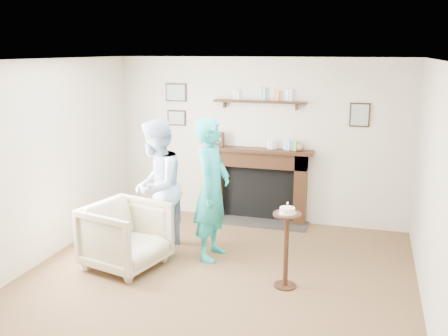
{
  "coord_description": "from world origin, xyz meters",
  "views": [
    {
      "loc": [
        1.61,
        -4.84,
        2.61
      ],
      "look_at": [
        -0.09,
        0.9,
        1.18
      ],
      "focal_mm": 40.0,
      "sensor_mm": 36.0,
      "label": 1
    }
  ],
  "objects_px": {
    "armchair": "(127,266)",
    "pedestal_table": "(287,235)",
    "woman": "(212,256)",
    "man": "(159,251)"
  },
  "relations": [
    {
      "from": "armchair",
      "to": "pedestal_table",
      "type": "relative_size",
      "value": 0.88
    },
    {
      "from": "armchair",
      "to": "man",
      "type": "distance_m",
      "value": 0.57
    },
    {
      "from": "armchair",
      "to": "pedestal_table",
      "type": "height_order",
      "value": "pedestal_table"
    },
    {
      "from": "armchair",
      "to": "pedestal_table",
      "type": "xyz_separation_m",
      "value": [
        1.96,
        0.03,
        0.61
      ]
    },
    {
      "from": "man",
      "to": "woman",
      "type": "height_order",
      "value": "woman"
    },
    {
      "from": "man",
      "to": "armchair",
      "type": "bearing_deg",
      "value": -24.77
    },
    {
      "from": "armchair",
      "to": "woman",
      "type": "xyz_separation_m",
      "value": [
        0.91,
        0.59,
        0.0
      ]
    },
    {
      "from": "man",
      "to": "pedestal_table",
      "type": "xyz_separation_m",
      "value": [
        1.78,
        -0.52,
        0.61
      ]
    },
    {
      "from": "armchair",
      "to": "woman",
      "type": "distance_m",
      "value": 1.09
    },
    {
      "from": "woman",
      "to": "man",
      "type": "bearing_deg",
      "value": 95.71
    }
  ]
}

